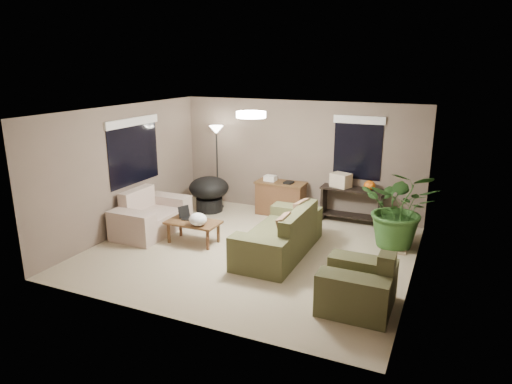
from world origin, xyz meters
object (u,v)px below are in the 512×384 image
at_px(armchair, 359,287).
at_px(console_table, 351,202).
at_px(coffee_table, 193,225).
at_px(papasan_chair, 209,191).
at_px(main_sofa, 281,238).
at_px(desk, 281,198).
at_px(houseplant, 399,217).
at_px(cat_scratching_post, 398,240).
at_px(loveseat, 151,217).
at_px(floor_lamp, 216,140).

bearing_deg(armchair, console_table, 104.34).
xyz_separation_m(coffee_table, papasan_chair, (-0.69, 1.80, 0.11)).
bearing_deg(papasan_chair, coffee_table, -69.12).
height_order(main_sofa, desk, main_sofa).
height_order(console_table, houseplant, houseplant).
xyz_separation_m(main_sofa, desk, (-0.79, 2.01, 0.08)).
distance_m(desk, houseplant, 2.78).
xyz_separation_m(console_table, houseplant, (1.09, -0.98, 0.14)).
height_order(coffee_table, papasan_chair, papasan_chair).
xyz_separation_m(armchair, cat_scratching_post, (0.24, 2.24, -0.08)).
xyz_separation_m(loveseat, armchair, (4.41, -1.26, 0.00)).
height_order(coffee_table, cat_scratching_post, cat_scratching_post).
relative_size(loveseat, coffee_table, 1.60).
xyz_separation_m(floor_lamp, cat_scratching_post, (4.22, -1.00, -1.38)).
relative_size(papasan_chair, cat_scratching_post, 2.23).
height_order(floor_lamp, houseplant, floor_lamp).
height_order(armchair, houseplant, houseplant).
height_order(console_table, floor_lamp, floor_lamp).
height_order(coffee_table, console_table, console_table).
height_order(desk, cat_scratching_post, desk).
distance_m(console_table, papasan_chair, 3.18).
bearing_deg(houseplant, coffee_table, -158.82).
height_order(loveseat, console_table, loveseat).
xyz_separation_m(coffee_table, desk, (0.89, 2.22, 0.02)).
distance_m(coffee_table, console_table, 3.39).
bearing_deg(console_table, coffee_table, -136.11).
height_order(loveseat, desk, loveseat).
bearing_deg(coffee_table, console_table, 43.89).
relative_size(console_table, cat_scratching_post, 2.60).
relative_size(houseplant, cat_scratching_post, 2.97).
bearing_deg(cat_scratching_post, main_sofa, -153.66).
relative_size(loveseat, houseplant, 1.08).
bearing_deg(floor_lamp, papasan_chair, -95.62).
bearing_deg(desk, loveseat, -133.80).
bearing_deg(cat_scratching_post, loveseat, -168.05).
distance_m(main_sofa, console_table, 2.28).
bearing_deg(floor_lamp, loveseat, -102.40).
height_order(loveseat, coffee_table, loveseat).
height_order(armchair, desk, armchair).
xyz_separation_m(loveseat, papasan_chair, (0.40, 1.65, 0.17)).
bearing_deg(main_sofa, console_table, 70.52).
distance_m(main_sofa, armchair, 2.10).
xyz_separation_m(papasan_chair, floor_lamp, (0.03, 0.34, 1.13)).
bearing_deg(papasan_chair, floor_lamp, 84.38).
xyz_separation_m(coffee_table, houseplant, (3.53, 1.37, 0.22)).
bearing_deg(papasan_chair, main_sofa, -33.89).
relative_size(main_sofa, houseplant, 1.48).
xyz_separation_m(main_sofa, houseplant, (1.85, 1.16, 0.28)).
relative_size(armchair, floor_lamp, 0.52).
height_order(console_table, cat_scratching_post, console_table).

